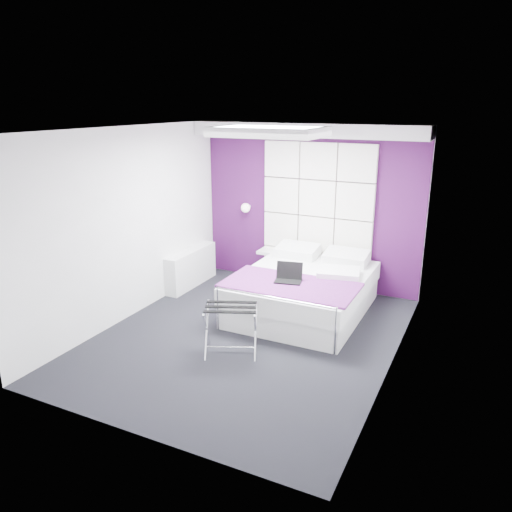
{
  "coord_description": "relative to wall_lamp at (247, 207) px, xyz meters",
  "views": [
    {
      "loc": [
        2.62,
        -5.2,
        2.9
      ],
      "look_at": [
        -0.05,
        0.35,
        0.99
      ],
      "focal_mm": 35.0,
      "sensor_mm": 36.0,
      "label": 1
    }
  ],
  "objects": [
    {
      "name": "skylight",
      "position": [
        1.05,
        -1.46,
        1.33
      ],
      "size": [
        1.36,
        0.86,
        0.12
      ],
      "primitive_type": null,
      "color": "white",
      "rests_on": "ceiling"
    },
    {
      "name": "wall_right",
      "position": [
        2.85,
        -2.06,
        0.08
      ],
      "size": [
        0.0,
        4.4,
        4.4
      ],
      "primitive_type": "plane",
      "rotation": [
        1.57,
        0.0,
        -1.57
      ],
      "color": "silver",
      "rests_on": "floor"
    },
    {
      "name": "luggage_rack",
      "position": [
        1.05,
        -2.51,
        -0.92
      ],
      "size": [
        0.6,
        0.45,
        0.6
      ],
      "rotation": [
        0.0,
        0.0,
        0.41
      ],
      "color": "silver",
      "rests_on": "floor"
    },
    {
      "name": "radiator",
      "position": [
        -0.64,
        -0.76,
        -0.92
      ],
      "size": [
        0.22,
        1.2,
        0.6
      ],
      "primitive_type": "cube",
      "color": "white",
      "rests_on": "floor"
    },
    {
      "name": "laptop",
      "position": [
        1.35,
        -1.4,
        -0.56
      ],
      "size": [
        0.35,
        0.25,
        0.25
      ],
      "rotation": [
        0.0,
        0.0,
        0.21
      ],
      "color": "black",
      "rests_on": "bed"
    },
    {
      "name": "floor",
      "position": [
        1.05,
        -2.06,
        -1.22
      ],
      "size": [
        4.4,
        4.4,
        0.0
      ],
      "primitive_type": "plane",
      "color": "black",
      "rests_on": "ground"
    },
    {
      "name": "wall_lamp",
      "position": [
        0.0,
        0.0,
        0.0
      ],
      "size": [
        0.15,
        0.15,
        0.15
      ],
      "primitive_type": "sphere",
      "color": "white",
      "rests_on": "wall_back"
    },
    {
      "name": "bed",
      "position": [
        1.4,
        -0.98,
        -0.91
      ],
      "size": [
        1.75,
        2.12,
        0.74
      ],
      "color": "white",
      "rests_on": "floor"
    },
    {
      "name": "soffit",
      "position": [
        1.05,
        -0.11,
        1.28
      ],
      "size": [
        3.58,
        0.5,
        0.2
      ],
      "primitive_type": "cube",
      "color": "white",
      "rests_on": "wall_back"
    },
    {
      "name": "wall_back",
      "position": [
        1.05,
        0.14,
        0.08
      ],
      "size": [
        3.6,
        0.0,
        3.6
      ],
      "primitive_type": "plane",
      "rotation": [
        1.57,
        0.0,
        0.0
      ],
      "color": "silver",
      "rests_on": "floor"
    },
    {
      "name": "wall_left",
      "position": [
        -0.75,
        -2.06,
        0.08
      ],
      "size": [
        0.0,
        4.4,
        4.4
      ],
      "primitive_type": "plane",
      "rotation": [
        1.57,
        0.0,
        1.57
      ],
      "color": "silver",
      "rests_on": "floor"
    },
    {
      "name": "ceiling",
      "position": [
        1.05,
        -2.06,
        1.38
      ],
      "size": [
        4.4,
        4.4,
        0.0
      ],
      "primitive_type": "plane",
      "rotation": [
        3.14,
        0.0,
        0.0
      ],
      "color": "white",
      "rests_on": "wall_back"
    },
    {
      "name": "accent_wall",
      "position": [
        1.05,
        0.13,
        0.08
      ],
      "size": [
        3.58,
        0.02,
        2.58
      ],
      "primitive_type": "cube",
      "color": "#3C0E3E",
      "rests_on": "wall_back"
    },
    {
      "name": "nightstand",
      "position": [
        0.49,
        -0.04,
        -0.69
      ],
      "size": [
        0.43,
        0.34,
        0.05
      ],
      "primitive_type": "cube",
      "color": "white",
      "rests_on": "wall_back"
    },
    {
      "name": "headboard",
      "position": [
        1.2,
        0.08,
        -0.05
      ],
      "size": [
        1.8,
        0.08,
        2.3
      ],
      "primitive_type": null,
      "color": "white",
      "rests_on": "wall_back"
    }
  ]
}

